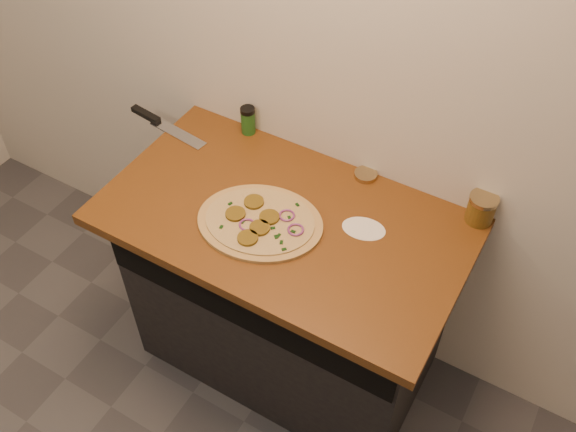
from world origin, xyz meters
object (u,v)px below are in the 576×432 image
Objects in this scene: chefs_knife at (161,123)px; spice_shaker at (248,120)px; salsa_jar at (481,208)px; pizza at (260,222)px.

chefs_knife is 0.34m from spice_shaker.
spice_shaker is at bearing 180.00° from salsa_jar.
salsa_jar is 0.88m from spice_shaker.
pizza is at bearing -52.95° from spice_shaker.
chefs_knife is 3.36× the size of spice_shaker.
salsa_jar reaches higher than chefs_knife.
salsa_jar is (0.60, 0.37, 0.04)m from pizza.
pizza is 4.50× the size of spice_shaker.
spice_shaker reaches higher than chefs_knife.
spice_shaker is (-0.28, 0.37, 0.04)m from pizza.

